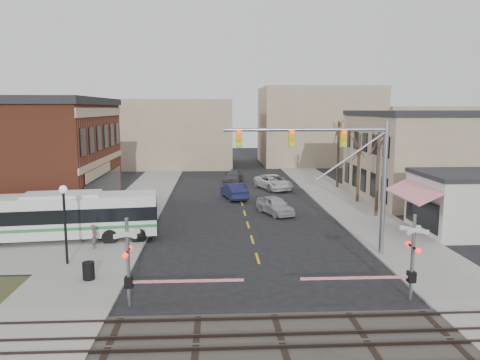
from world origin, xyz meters
name	(u,v)px	position (x,y,z in m)	size (l,w,h in m)	color
ground	(261,270)	(0.00, 0.00, 0.00)	(160.00, 160.00, 0.00)	black
sidewalk_west	(141,200)	(-9.50, 20.00, 0.06)	(5.00, 60.00, 0.12)	gray
sidewalk_east	(338,198)	(9.50, 20.00, 0.06)	(5.00, 60.00, 0.12)	gray
ballast_strip	(282,342)	(0.00, -8.00, 0.03)	(160.00, 5.00, 0.06)	#332D28
rail_tracks	(282,340)	(0.00, -8.00, 0.12)	(160.00, 3.91, 0.14)	#2D231E
tan_building	(465,154)	(22.00, 20.00, 4.26)	(20.30, 15.30, 8.50)	gray
awning_shop	(478,202)	(15.97, 7.00, 2.16)	(9.74, 6.20, 4.30)	beige
tree_east_a	(378,174)	(10.50, 12.00, 3.50)	(0.28, 0.28, 6.75)	#382B21
tree_east_b	(358,168)	(10.80, 18.00, 3.27)	(0.28, 0.28, 6.30)	#382B21
tree_east_c	(338,155)	(11.00, 26.00, 3.72)	(0.28, 0.28, 7.20)	#382B21
transit_bus	(64,216)	(-12.38, 6.21, 1.75)	(12.24, 4.12, 3.09)	silver
traffic_signal_mast	(340,161)	(4.77, 2.23, 5.71)	(9.52, 0.30, 8.00)	gray
rr_crossing_west	(138,263)	(-5.86, -4.30, 1.97)	(5.60, 1.36, 4.00)	gray
rr_crossing_east	(403,259)	(6.04, -4.31, 1.97)	(5.60, 1.36, 4.00)	gray
street_lamp	(64,208)	(-10.73, 1.31, 3.28)	(0.44, 0.44, 4.43)	black
trash_bin	(89,271)	(-8.88, -1.21, 0.57)	(0.60, 0.60, 0.90)	black
car_a	(275,205)	(2.50, 13.58, 0.74)	(1.75, 4.36, 1.48)	#9C9CA0
car_b	(234,191)	(-0.62, 20.40, 0.78)	(1.65, 4.74, 1.56)	#17193A
car_c	(273,182)	(3.86, 25.60, 0.78)	(2.58, 5.60, 1.56)	silver
car_d	(233,177)	(-0.27, 30.80, 0.67)	(1.87, 4.59, 1.33)	#3C3C41
pedestrian_near	(94,237)	(-9.91, 4.12, 0.88)	(0.56, 0.37, 1.53)	#574A45
pedestrian_far	(84,227)	(-11.12, 6.33, 0.94)	(0.80, 0.62, 1.64)	#323D58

